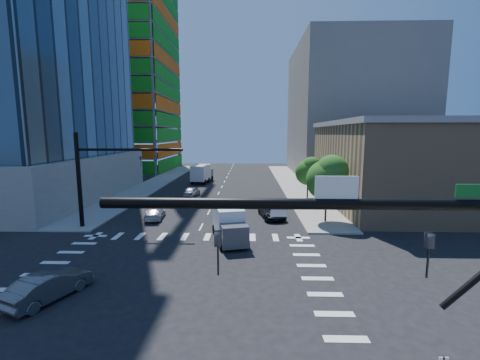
{
  "coord_description": "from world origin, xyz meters",
  "views": [
    {
      "loc": [
        4.67,
        -18.17,
        9.02
      ],
      "look_at": [
        3.92,
        8.0,
        5.24
      ],
      "focal_mm": 24.0,
      "sensor_mm": 36.0,
      "label": 1
    }
  ],
  "objects": [
    {
      "name": "ground",
      "position": [
        0.0,
        0.0,
        0.0
      ],
      "size": [
        160.0,
        160.0,
        0.0
      ],
      "primitive_type": "plane",
      "color": "black",
      "rests_on": "ground"
    },
    {
      "name": "road_markings",
      "position": [
        0.0,
        0.0,
        0.01
      ],
      "size": [
        20.0,
        20.0,
        0.01
      ],
      "primitive_type": "cube",
      "color": "silver",
      "rests_on": "ground"
    },
    {
      "name": "sidewalk_ne",
      "position": [
        12.5,
        40.0,
        0.07
      ],
      "size": [
        5.0,
        60.0,
        0.15
      ],
      "primitive_type": "cube",
      "color": "gray",
      "rests_on": "ground"
    },
    {
      "name": "sidewalk_nw",
      "position": [
        -12.5,
        40.0,
        0.07
      ],
      "size": [
        5.0,
        60.0,
        0.15
      ],
      "primitive_type": "cube",
      "color": "gray",
      "rests_on": "ground"
    },
    {
      "name": "construction_building",
      "position": [
        -27.41,
        61.93,
        24.61
      ],
      "size": [
        25.16,
        34.5,
        70.6
      ],
      "color": "slate",
      "rests_on": "ground"
    },
    {
      "name": "commercial_building",
      "position": [
        25.0,
        22.0,
        5.31
      ],
      "size": [
        20.5,
        22.5,
        10.6
      ],
      "color": "tan",
      "rests_on": "ground"
    },
    {
      "name": "bg_building_ne",
      "position": [
        27.0,
        55.0,
        14.0
      ],
      "size": [
        24.0,
        30.0,
        28.0
      ],
      "primitive_type": "cube",
      "color": "slate",
      "rests_on": "ground"
    },
    {
      "name": "signal_mast_nw",
      "position": [
        -10.0,
        11.5,
        5.49
      ],
      "size": [
        10.2,
        0.4,
        9.0
      ],
      "color": "black",
      "rests_on": "sidewalk_nw"
    },
    {
      "name": "tree_south",
      "position": [
        12.63,
        13.9,
        4.69
      ],
      "size": [
        4.16,
        4.16,
        6.82
      ],
      "color": "#382316",
      "rests_on": "sidewalk_ne"
    },
    {
      "name": "tree_north",
      "position": [
        12.93,
        25.9,
        3.99
      ],
      "size": [
        3.54,
        3.52,
        5.78
      ],
      "color": "#382316",
      "rests_on": "sidewalk_ne"
    },
    {
      "name": "car_nb_far",
      "position": [
        7.16,
        15.68,
        0.69
      ],
      "size": [
        3.07,
        5.3,
        1.39
      ],
      "primitive_type": "imported",
      "rotation": [
        0.0,
        0.0,
        0.16
      ],
      "color": "black",
      "rests_on": "ground"
    },
    {
      "name": "car_sb_near",
      "position": [
        -5.38,
        14.89,
        0.63
      ],
      "size": [
        2.18,
        4.47,
        1.25
      ],
      "primitive_type": "imported",
      "rotation": [
        0.0,
        0.0,
        3.24
      ],
      "color": "silver",
      "rests_on": "ground"
    },
    {
      "name": "car_sb_mid",
      "position": [
        -3.66,
        27.25,
        0.72
      ],
      "size": [
        2.17,
        4.41,
        1.45
      ],
      "primitive_type": "imported",
      "rotation": [
        0.0,
        0.0,
        3.03
      ],
      "color": "#9EA0A6",
      "rests_on": "ground"
    },
    {
      "name": "car_sb_cross",
      "position": [
        -6.27,
        -1.93,
        0.77
      ],
      "size": [
        3.24,
        4.92,
        1.53
      ],
      "primitive_type": "imported",
      "rotation": [
        0.0,
        0.0,
        2.76
      ],
      "color": "#525357",
      "rests_on": "ground"
    },
    {
      "name": "box_truck_near",
      "position": [
        3.05,
        8.02,
        1.27
      ],
      "size": [
        3.54,
        5.86,
        2.87
      ],
      "rotation": [
        0.0,
        0.0,
        0.23
      ],
      "color": "black",
      "rests_on": "ground"
    },
    {
      "name": "box_truck_far",
      "position": [
        -4.02,
        40.85,
        1.48
      ],
      "size": [
        3.54,
        6.69,
        3.35
      ],
      "rotation": [
        0.0,
        0.0,
        3.01
      ],
      "color": "black",
      "rests_on": "ground"
    }
  ]
}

